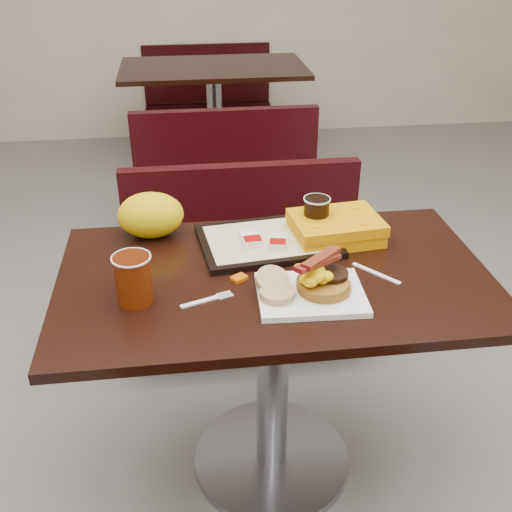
{
  "coord_description": "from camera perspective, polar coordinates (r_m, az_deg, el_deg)",
  "views": [
    {
      "loc": [
        -0.23,
        -1.42,
        1.63
      ],
      "look_at": [
        -0.05,
        -0.02,
        0.82
      ],
      "focal_mm": 42.44,
      "sensor_mm": 36.0,
      "label": 1
    }
  ],
  "objects": [
    {
      "name": "hashbrown_sleeve_left",
      "position": [
        1.8,
        -0.43,
        1.59
      ],
      "size": [
        0.06,
        0.08,
        0.02
      ],
      "primitive_type": "cube",
      "rotation": [
        0.0,
        0.0,
        0.09
      ],
      "color": "silver",
      "rests_on": "tray"
    },
    {
      "name": "muffin_top",
      "position": [
        1.58,
        1.54,
        -2.3
      ],
      "size": [
        0.11,
        0.11,
        0.05
      ],
      "primitive_type": "cylinder",
      "rotation": [
        0.38,
        0.0,
        0.31
      ],
      "color": "tan",
      "rests_on": "platter"
    },
    {
      "name": "clamshell",
      "position": [
        1.87,
        7.54,
        2.63
      ],
      "size": [
        0.28,
        0.23,
        0.07
      ],
      "primitive_type": "cube",
      "rotation": [
        0.0,
        0.0,
        0.11
      ],
      "color": "orange",
      "rests_on": "table_near"
    },
    {
      "name": "bench_far_s",
      "position": [
        3.56,
        -3.1,
        8.89
      ],
      "size": [
        1.0,
        0.46,
        0.72
      ],
      "primitive_type": null,
      "color": "black",
      "rests_on": "floor"
    },
    {
      "name": "tray",
      "position": [
        1.83,
        1.17,
        1.42
      ],
      "size": [
        0.44,
        0.33,
        0.02
      ],
      "primitive_type": "cube",
      "rotation": [
        0.0,
        0.0,
        0.11
      ],
      "color": "black",
      "rests_on": "table_near"
    },
    {
      "name": "floor",
      "position": [
        2.17,
        1.45,
        -18.79
      ],
      "size": [
        6.0,
        7.0,
        0.01
      ],
      "primitive_type": "cube",
      "color": "gray",
      "rests_on": "ground"
    },
    {
      "name": "coffee_cup_near",
      "position": [
        1.57,
        -11.47,
        -2.16
      ],
      "size": [
        0.1,
        0.1,
        0.13
      ],
      "primitive_type": "cylinder",
      "rotation": [
        0.0,
        0.0,
        -0.03
      ],
      "color": "#8B2405",
      "rests_on": "table_near"
    },
    {
      "name": "condiment_syrup",
      "position": [
        1.66,
        -1.6,
        -2.09
      ],
      "size": [
        0.05,
        0.05,
        0.01
      ],
      "primitive_type": "cube",
      "rotation": [
        0.0,
        0.0,
        0.6
      ],
      "color": "#BB4F08",
      "rests_on": "table_near"
    },
    {
      "name": "knife",
      "position": [
        1.72,
        11.25,
        -1.6
      ],
      "size": [
        0.11,
        0.13,
        0.0
      ],
      "primitive_type": "cube",
      "rotation": [
        0.0,
        0.0,
        -0.89
      ],
      "color": "white",
      "rests_on": "table_near"
    },
    {
      "name": "scrambled_eggs",
      "position": [
        1.56,
        5.59,
        -1.66
      ],
      "size": [
        0.1,
        0.09,
        0.05
      ],
      "primitive_type": "ellipsoid",
      "rotation": [
        0.0,
        0.0,
        0.14
      ],
      "color": "#FFC805",
      "rests_on": "pancake_stack"
    },
    {
      "name": "condiment_ketchup",
      "position": [
        1.76,
        -0.78,
        -0.05
      ],
      "size": [
        0.04,
        0.04,
        0.01
      ],
      "primitive_type": "cube",
      "rotation": [
        0.0,
        0.0,
        0.21
      ],
      "color": "#8C0504",
      "rests_on": "table_near"
    },
    {
      "name": "table_far",
      "position": [
        4.22,
        -3.89,
        12.45
      ],
      "size": [
        1.2,
        0.7,
        0.75
      ],
      "primitive_type": null,
      "color": "black",
      "rests_on": "floor"
    },
    {
      "name": "coffee_cup_far",
      "position": [
        1.86,
        5.7,
        3.94
      ],
      "size": [
        0.09,
        0.09,
        0.11
      ],
      "primitive_type": "cylinder",
      "rotation": [
        0.0,
        0.0,
        -0.22
      ],
      "color": "black",
      "rests_on": "tray"
    },
    {
      "name": "muffin_bottom",
      "position": [
        1.55,
        2.01,
        -3.56
      ],
      "size": [
        0.11,
        0.11,
        0.02
      ],
      "primitive_type": "cylinder",
      "rotation": [
        0.0,
        0.0,
        -0.25
      ],
      "color": "tan",
      "rests_on": "platter"
    },
    {
      "name": "pancake_stack",
      "position": [
        1.59,
        6.45,
        -2.69
      ],
      "size": [
        0.15,
        0.15,
        0.03
      ],
      "primitive_type": "cylinder",
      "rotation": [
        0.0,
        0.0,
        -0.07
      ],
      "color": "#A25D1B",
      "rests_on": "platter"
    },
    {
      "name": "fork",
      "position": [
        1.57,
        -5.36,
        -4.33
      ],
      "size": [
        0.14,
        0.07,
        0.0
      ],
      "primitive_type": null,
      "rotation": [
        0.0,
        0.0,
        0.34
      ],
      "color": "white",
      "rests_on": "table_near"
    },
    {
      "name": "paper_bag",
      "position": [
        1.88,
        -9.91,
        3.83
      ],
      "size": [
        0.23,
        0.18,
        0.14
      ],
      "primitive_type": "ellipsoid",
      "rotation": [
        0.0,
        0.0,
        0.19
      ],
      "color": "#E0A007",
      "rests_on": "table_near"
    },
    {
      "name": "bench_near_n",
      "position": [
        2.48,
        -0.86,
        -0.97
      ],
      "size": [
        1.0,
        0.46,
        0.72
      ],
      "primitive_type": null,
      "color": "black",
      "rests_on": "floor"
    },
    {
      "name": "hashbrown_sleeve_right",
      "position": [
        1.79,
        2.1,
        1.33
      ],
      "size": [
        0.07,
        0.08,
        0.02
      ],
      "primitive_type": "cube",
      "rotation": [
        0.0,
        0.0,
        -0.22
      ],
      "color": "silver",
      "rests_on": "tray"
    },
    {
      "name": "table_near",
      "position": [
        1.91,
        1.59,
        -11.33
      ],
      "size": [
        1.2,
        0.7,
        0.75
      ],
      "primitive_type": null,
      "color": "black",
      "rests_on": "floor"
    },
    {
      "name": "sausage_patty",
      "position": [
        1.6,
        7.16,
        -1.68
      ],
      "size": [
        0.09,
        0.09,
        0.01
      ],
      "primitive_type": "cylinder",
      "rotation": [
        0.0,
        0.0,
        0.02
      ],
      "color": "black",
      "rests_on": "pancake_stack"
    },
    {
      "name": "bacon_strips",
      "position": [
        1.55,
        5.85,
        -0.51
      ],
      "size": [
        0.17,
        0.16,
        0.01
      ],
      "primitive_type": null,
      "rotation": [
        0.0,
        0.0,
        0.68
      ],
      "color": "#4C050D",
      "rests_on": "scrambled_eggs"
    },
    {
      "name": "bench_far_n",
      "position": [
        4.89,
        -4.46,
        14.71
      ],
      "size": [
        1.0,
        0.46,
        0.72
      ],
      "primitive_type": null,
      "color": "black",
      "rests_on": "floor"
    },
    {
      "name": "platter",
      "position": [
        1.59,
        5.18,
        -3.61
      ],
      "size": [
        0.29,
        0.23,
        0.02
      ],
      "primitive_type": "cube",
      "rotation": [
        0.0,
        0.0,
        -0.04
      ],
      "color": "white",
      "rests_on": "table_near"
    }
  ]
}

